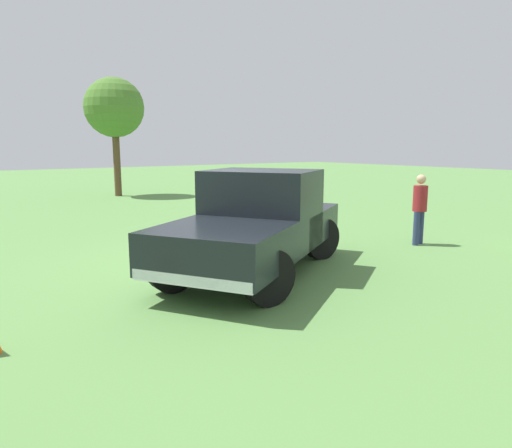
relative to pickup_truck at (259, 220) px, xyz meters
name	(u,v)px	position (x,y,z in m)	size (l,w,h in m)	color
ground_plane	(209,265)	(0.52, -0.91, -0.96)	(80.00, 80.00, 0.00)	#5B8C47
pickup_truck	(259,220)	(0.00, 0.00, 0.00)	(4.97, 4.10, 1.84)	black
person_visitor	(420,206)	(-4.37, 0.27, -0.05)	(0.36, 0.36, 1.62)	navy
tree_far_center	(114,108)	(-2.28, -14.04, 2.92)	(2.61, 2.61, 5.23)	brown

